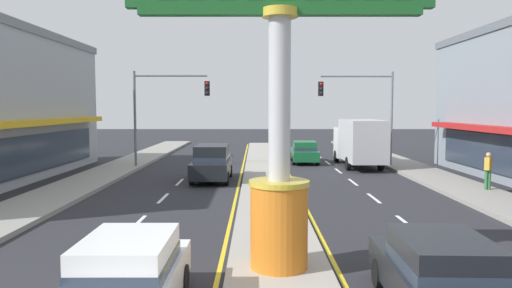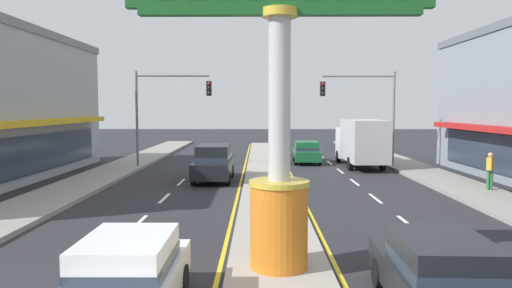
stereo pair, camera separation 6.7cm
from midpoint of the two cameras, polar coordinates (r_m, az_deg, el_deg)
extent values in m
cube|color=#A39E93|center=(24.79, 1.51, -4.46)|extent=(2.47, 52.00, 0.14)
cube|color=gray|center=(24.42, -20.65, -4.83)|extent=(2.78, 60.00, 0.18)
cube|color=gray|center=(24.80, 23.52, -4.77)|extent=(2.78, 60.00, 0.18)
cube|color=silver|center=(12.60, -18.88, -13.77)|extent=(0.14, 2.20, 0.01)
cube|color=silver|center=(16.66, -13.84, -9.20)|extent=(0.14, 2.20, 0.01)
cube|color=silver|center=(20.85, -10.87, -6.40)|extent=(0.14, 2.20, 0.01)
cube|color=silver|center=(25.12, -8.92, -4.54)|extent=(0.14, 2.20, 0.01)
cube|color=silver|center=(29.43, -7.54, -3.22)|extent=(0.14, 2.20, 0.01)
cube|color=silver|center=(33.76, -6.52, -2.24)|extent=(0.14, 2.20, 0.01)
cube|color=silver|center=(38.10, -5.73, -1.48)|extent=(0.14, 2.20, 0.01)
cube|color=silver|center=(12.96, 23.90, -13.40)|extent=(0.14, 2.20, 0.01)
cube|color=silver|center=(16.93, 17.88, -9.06)|extent=(0.14, 2.20, 0.01)
cube|color=silver|center=(21.07, 14.26, -6.35)|extent=(0.14, 2.20, 0.01)
cube|color=silver|center=(25.30, 11.86, -4.52)|extent=(0.14, 2.20, 0.01)
cube|color=silver|center=(29.58, 10.16, -3.21)|extent=(0.14, 2.20, 0.01)
cube|color=silver|center=(33.89, 8.90, -2.24)|extent=(0.14, 2.20, 0.01)
cube|color=silver|center=(38.22, 7.92, -1.48)|extent=(0.14, 2.20, 0.01)
cube|color=yellow|center=(24.81, -1.76, -4.60)|extent=(0.12, 52.00, 0.01)
cube|color=yellow|center=(24.87, 4.78, -4.60)|extent=(0.12, 52.00, 0.01)
cylinder|color=orange|center=(11.22, 2.96, -9.90)|extent=(1.34, 1.34, 1.94)
cylinder|color=gold|center=(11.01, 2.98, -4.71)|extent=(1.41, 1.41, 0.12)
cylinder|color=#B7B7BC|center=(10.88, 3.02, 5.53)|extent=(0.51, 0.51, 4.03)
cylinder|color=gold|center=(11.08, 3.06, 15.49)|extent=(0.81, 0.81, 0.20)
cube|color=#195623|center=(11.09, 3.06, 15.59)|extent=(6.38, 0.29, 0.16)
cube|color=gold|center=(26.54, -24.45, 2.38)|extent=(0.90, 17.19, 0.30)
cube|color=#283342|center=(26.81, -25.13, -1.12)|extent=(0.08, 16.58, 2.00)
cylinder|color=slate|center=(31.06, -14.08, 2.81)|extent=(0.16, 0.16, 6.20)
cylinder|color=slate|center=(30.63, -9.95, 8.10)|extent=(4.62, 0.12, 0.12)
cube|color=black|center=(30.10, -5.62, 6.67)|extent=(0.32, 0.24, 0.92)
sphere|color=red|center=(29.98, -5.65, 7.25)|extent=(0.17, 0.17, 0.17)
sphere|color=black|center=(29.96, -5.65, 6.68)|extent=(0.17, 0.17, 0.17)
sphere|color=black|center=(29.95, -5.64, 6.10)|extent=(0.17, 0.17, 0.17)
cylinder|color=slate|center=(31.87, 16.28, 2.81)|extent=(0.16, 0.16, 6.20)
cylinder|color=slate|center=(31.37, 12.29, 7.98)|extent=(4.62, 0.12, 0.12)
cube|color=black|center=(30.78, 8.09, 6.59)|extent=(0.32, 0.24, 0.92)
sphere|color=red|center=(30.65, 8.13, 7.16)|extent=(0.17, 0.17, 0.17)
sphere|color=black|center=(30.64, 8.12, 6.60)|extent=(0.17, 0.17, 0.17)
sphere|color=black|center=(30.63, 8.12, 6.04)|extent=(0.17, 0.17, 0.17)
cube|color=black|center=(25.28, -5.06, -2.86)|extent=(1.93, 4.61, 0.80)
cube|color=black|center=(25.38, -5.03, -1.01)|extent=(1.69, 2.86, 0.80)
cube|color=#283342|center=(25.41, -5.03, -1.64)|extent=(1.73, 2.89, 0.24)
cylinder|color=black|center=(23.85, -3.31, -4.16)|extent=(0.22, 0.68, 0.68)
cylinder|color=black|center=(24.04, -7.48, -4.12)|extent=(0.22, 0.68, 0.68)
cylinder|color=black|center=(26.67, -2.88, -3.25)|extent=(0.22, 0.68, 0.68)
cylinder|color=black|center=(26.84, -6.61, -3.22)|extent=(0.22, 0.68, 0.68)
cube|color=white|center=(34.17, 11.62, 0.15)|extent=(2.11, 2.01, 2.10)
cube|color=#283342|center=(35.09, 11.31, 0.75)|extent=(1.85, 0.09, 0.90)
cube|color=#B2B2B7|center=(30.73, 12.95, 0.43)|extent=(2.23, 4.82, 2.60)
cylinder|color=black|center=(34.27, 9.94, -1.48)|extent=(0.27, 0.84, 0.84)
cylinder|color=black|center=(34.66, 13.09, -1.46)|extent=(0.27, 0.84, 0.84)
cylinder|color=black|center=(29.94, 11.32, -2.34)|extent=(0.27, 0.84, 0.84)
cylinder|color=black|center=(30.41, 15.07, -2.30)|extent=(0.27, 0.84, 0.84)
cube|color=#14562D|center=(33.55, 6.14, -1.25)|extent=(1.88, 4.35, 0.66)
cube|color=#14562D|center=(33.32, 6.17, -0.20)|extent=(1.61, 2.19, 0.60)
cube|color=#283342|center=(33.33, 6.17, -0.51)|extent=(1.64, 2.21, 0.24)
cylinder|color=black|center=(34.85, 4.65, -1.51)|extent=(0.24, 0.63, 0.62)
cylinder|color=black|center=(34.96, 7.30, -1.51)|extent=(0.24, 0.63, 0.62)
cylinder|color=black|center=(32.20, 4.87, -2.00)|extent=(0.24, 0.63, 0.62)
cylinder|color=black|center=(32.33, 7.74, -2.00)|extent=(0.24, 0.63, 0.62)
cube|color=black|center=(9.80, 21.35, -15.46)|extent=(1.91, 4.36, 0.66)
cube|color=black|center=(9.46, 21.81, -12.20)|extent=(1.63, 2.20, 0.60)
cube|color=#283342|center=(9.51, 21.78, -13.24)|extent=(1.66, 2.23, 0.24)
cylinder|color=black|center=(10.90, 14.79, -14.87)|extent=(0.24, 0.63, 0.62)
cylinder|color=black|center=(11.35, 23.06, -14.30)|extent=(0.24, 0.63, 0.62)
cube|color=white|center=(9.16, -15.09, -12.57)|extent=(1.55, 2.15, 0.60)
cube|color=#283342|center=(9.21, -15.07, -13.64)|extent=(1.59, 2.18, 0.24)
cylinder|color=black|center=(10.36, -8.73, -15.80)|extent=(0.22, 0.62, 0.62)
cylinder|color=black|center=(10.73, -17.63, -15.26)|extent=(0.22, 0.62, 0.62)
cylinder|color=#336B3D|center=(23.85, 26.24, -3.90)|extent=(0.14, 0.14, 0.90)
cylinder|color=#336B3D|center=(23.91, 26.54, -3.89)|extent=(0.14, 0.14, 0.90)
cube|color=gold|center=(23.79, 26.45, -2.14)|extent=(0.43, 0.44, 0.57)
sphere|color=tan|center=(23.75, 26.49, -1.19)|extent=(0.22, 0.22, 0.22)
camera|label=1|loc=(0.03, -89.89, 0.01)|focal=33.21mm
camera|label=2|loc=(0.03, 90.11, -0.01)|focal=33.21mm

